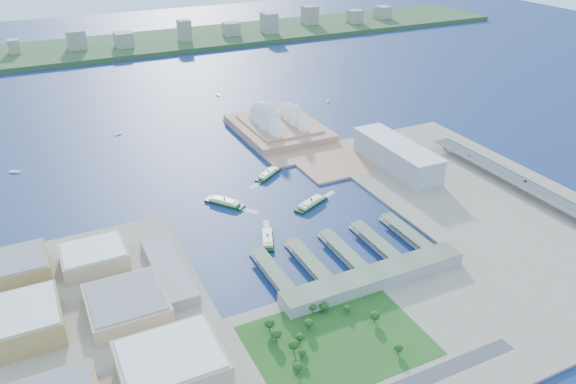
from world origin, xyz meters
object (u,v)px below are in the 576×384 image
opera_house (279,114)px  ferry_c (268,237)px  ferry_d (311,202)px  car_c (469,155)px  ferry_b (268,173)px  toaster_building (396,155)px  car_b (525,181)px  ferry_a (225,201)px

opera_house → ferry_c: bearing=-117.4°
ferry_d → car_c: size_ratio=13.04×
ferry_b → ferry_c: bearing=-58.7°
toaster_building → ferry_b: toaster_building is taller
toaster_building → ferry_b: 183.05m
opera_house → car_c: opera_house is taller
ferry_c → car_b: car_b is taller
opera_house → car_c: bearing=-51.0°
opera_house → toaster_building: (90.00, -200.00, -11.50)m
ferry_a → ferry_c: size_ratio=1.08×
ferry_a → car_b: car_b is taller
ferry_b → ferry_c: 166.75m
ferry_a → ferry_d: 109.03m
car_b → toaster_building: bearing=129.4°
ferry_a → car_b: size_ratio=13.44×
ferry_a → opera_house: bearing=11.9°
opera_house → car_b: bearing=-59.1°
ferry_b → car_c: bearing=37.0°
ferry_d → toaster_building: bearing=-99.9°
opera_house → ferry_a: opera_house is taller
car_b → car_c: (-8.00, 97.00, -0.06)m
opera_house → ferry_a: size_ratio=3.40×
ferry_a → ferry_d: (96.70, -50.36, 0.01)m
opera_house → toaster_building: 219.62m
ferry_c → car_b: size_ratio=12.45×
ferry_b → car_b: car_b is taller
ferry_a → ferry_d: ferry_d is taller
ferry_a → car_b: bearing=-58.3°
opera_house → ferry_d: 254.22m
ferry_b → car_c: 289.73m
toaster_building → ferry_d: bearing=-164.9°
toaster_building → ferry_d: toaster_building is taller
ferry_b → car_c: (273.97, -93.64, 10.69)m
ferry_d → car_c: 260.74m
ferry_a → toaster_building: bearing=-39.0°
ferry_c → car_b: bearing=-164.5°
car_c → ferry_d: bearing=1.6°
car_b → ferry_c: bearing=173.7°
ferry_a → car_c: (357.13, -43.16, 10.44)m
toaster_building → ferry_c: size_ratio=3.16×
opera_house → car_c: size_ratio=44.31×
opera_house → ferry_a: (-166.13, -192.70, -27.00)m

